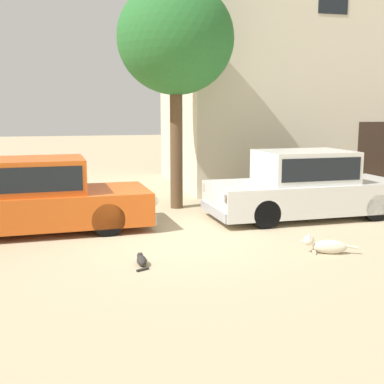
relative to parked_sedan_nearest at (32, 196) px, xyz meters
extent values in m
plane|color=tan|center=(2.75, -1.48, -0.73)|extent=(80.00, 80.00, 0.00)
cube|color=#D15619|center=(0.01, 0.00, -0.25)|extent=(4.73, 2.05, 0.66)
cube|color=#D15619|center=(-0.03, 0.00, 0.42)|extent=(2.21, 1.67, 0.68)
cube|color=black|center=(-0.03, 0.00, 0.43)|extent=(2.04, 1.69, 0.48)
cube|color=#999BA0|center=(2.32, 0.12, -0.47)|extent=(0.21, 1.79, 0.20)
sphere|color=silver|center=(2.31, 0.85, -0.10)|extent=(0.20, 0.20, 0.20)
sphere|color=silver|center=(2.38, -0.61, -0.10)|extent=(0.20, 0.20, 0.20)
cylinder|color=black|center=(1.37, 0.88, -0.40)|extent=(0.67, 0.23, 0.66)
cylinder|color=black|center=(1.45, -0.74, -0.40)|extent=(0.67, 0.23, 0.66)
cube|color=silver|center=(6.00, -0.06, -0.24)|extent=(4.47, 1.92, 0.68)
cube|color=silver|center=(5.96, -0.06, 0.45)|extent=(2.08, 1.60, 0.71)
cube|color=black|center=(5.96, -0.06, 0.46)|extent=(1.92, 1.62, 0.50)
cube|color=#999BA0|center=(3.81, -0.13, -0.47)|extent=(0.17, 1.75, 0.20)
sphere|color=silver|center=(8.20, 0.72, -0.09)|extent=(0.20, 0.20, 0.20)
cube|color=red|center=(3.79, 0.65, -0.07)|extent=(0.05, 0.18, 0.18)
cube|color=red|center=(3.84, -0.90, -0.07)|extent=(0.05, 0.18, 0.18)
cylinder|color=black|center=(7.30, 0.77, -0.43)|extent=(0.61, 0.22, 0.61)
cylinder|color=black|center=(7.35, -0.81, -0.43)|extent=(0.61, 0.22, 0.61)
cylinder|color=black|center=(4.65, 0.69, -0.43)|extent=(0.61, 0.22, 0.61)
cylinder|color=black|center=(4.70, -0.89, -0.43)|extent=(0.61, 0.22, 0.61)
cube|color=#38281E|center=(9.63, 2.76, 0.32)|extent=(1.10, 0.02, 2.10)
cylinder|color=beige|center=(4.80, -2.86, -0.70)|extent=(0.09, 0.11, 0.06)
cylinder|color=beige|center=(4.84, -2.75, -0.70)|extent=(0.09, 0.11, 0.06)
ellipsoid|color=beige|center=(5.06, -2.90, -0.61)|extent=(0.62, 0.40, 0.24)
sphere|color=beige|center=(4.73, -2.78, -0.51)|extent=(0.18, 0.18, 0.18)
cone|color=beige|center=(4.64, -2.74, -0.52)|extent=(0.13, 0.13, 0.10)
cone|color=beige|center=(4.71, -2.83, -0.43)|extent=(0.08, 0.08, 0.08)
cone|color=beige|center=(4.75, -2.72, -0.43)|extent=(0.08, 0.08, 0.08)
cylinder|color=beige|center=(5.40, -3.04, -0.60)|extent=(0.21, 0.12, 0.08)
ellipsoid|color=#2D2B28|center=(1.82, -2.77, -0.66)|extent=(0.16, 0.36, 0.15)
sphere|color=#2D2B28|center=(1.82, -2.56, -0.64)|extent=(0.10, 0.10, 0.10)
cone|color=#2D2B28|center=(1.80, -2.56, -0.60)|extent=(0.04, 0.04, 0.04)
cone|color=#2D2B28|center=(1.85, -2.56, -0.60)|extent=(0.04, 0.04, 0.04)
cylinder|color=#2D2B28|center=(1.79, -3.05, -0.71)|extent=(0.21, 0.13, 0.04)
cylinder|color=brown|center=(3.35, 1.71, 0.81)|extent=(0.31, 0.31, 3.09)
ellipsoid|color=#286B2D|center=(3.35, 1.71, 3.42)|extent=(2.83, 2.55, 2.69)
camera|label=1|loc=(0.77, -10.39, 1.72)|focal=46.52mm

